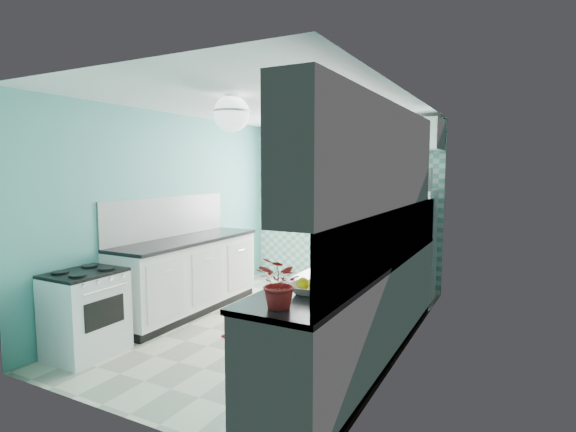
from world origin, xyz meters
The scene contains 26 objects.
floor centered at (0.00, 0.00, -0.01)m, with size 3.00×4.40×0.02m, color #EEE4C5.
ceiling centered at (0.00, 0.00, 2.51)m, with size 3.00×4.40×0.02m, color white.
wall_back centered at (0.00, 2.21, 1.25)m, with size 3.00×0.02×2.50m, color #57ACA3.
wall_front centered at (0.00, -2.21, 1.25)m, with size 3.00×0.02×2.50m, color #57ACA3.
wall_left centered at (-1.51, 0.00, 1.25)m, with size 0.02×4.40×2.50m, color #57ACA3.
wall_right centered at (1.51, 0.00, 1.25)m, with size 0.02×4.40×2.50m, color #57ACA3.
accent_wall centered at (0.00, 2.19, 1.25)m, with size 3.00×0.01×2.50m, color #74BFA9.
window centered at (-0.35, 2.16, 1.55)m, with size 1.04×0.05×1.44m.
backsplash_right centered at (1.49, -0.40, 1.20)m, with size 0.02×3.60×0.51m, color white.
backsplash_left centered at (-1.49, -0.07, 1.20)m, with size 0.02×2.15×0.51m, color white.
upper_cabinets_right centered at (1.33, -0.60, 1.90)m, with size 0.33×3.20×0.90m, color white.
upper_cabinet_fridge centered at (1.30, 1.83, 2.25)m, with size 0.40×0.74×0.40m, color white.
ceiling_light centered at (0.00, -0.80, 2.32)m, with size 0.34×0.34×0.35m.
base_cabinets_right centered at (1.20, -0.40, 0.45)m, with size 0.60×3.60×0.90m, color white.
countertop_right centered at (1.19, -0.40, 0.92)m, with size 0.63×3.60×0.04m, color black.
base_cabinets_left centered at (-1.20, -0.07, 0.45)m, with size 0.60×2.15×0.90m, color white.
countertop_left centered at (-1.19, -0.07, 0.92)m, with size 0.63×2.15×0.04m, color black.
fridge centered at (1.11, 1.78, 0.76)m, with size 0.66×0.66×1.51m.
stove centered at (-1.20, -1.57, 0.42)m, with size 0.54×0.67×0.81m.
sink centered at (1.20, 0.62, 0.93)m, with size 0.52×0.44×0.53m.
rug centered at (0.04, -0.07, 0.01)m, with size 0.72×1.03×0.02m, color #621108.
dish_towel centered at (0.89, 0.51, 0.48)m, with size 0.02×0.25×0.37m, color #5EC1A2.
fruit_bowl centered at (1.20, -1.63, 0.97)m, with size 0.27×0.27×0.07m, color silver.
potted_plant centered at (1.20, -2.02, 1.10)m, with size 0.30×0.26×0.33m, color red.
soap_bottle centered at (1.25, 0.71, 1.03)m, with size 0.08×0.08×0.18m, color #AEC1D1.
microwave centered at (1.11, 1.78, 1.66)m, with size 0.55×0.37×0.30m, color white.
Camera 1 is at (2.49, -4.37, 1.80)m, focal length 28.00 mm.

